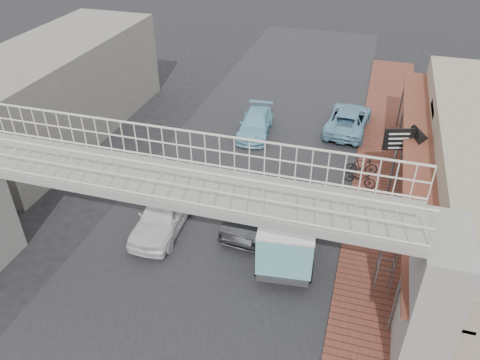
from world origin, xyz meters
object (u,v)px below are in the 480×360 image
Objects in this scene: motorcycle_far at (361,166)px; arrow_sign at (419,140)px; angkot_curb at (348,119)px; motorcycle_near at (360,177)px; angkot_far at (256,124)px; street_clock at (392,238)px; dark_sedan at (256,206)px; angkot_van at (289,223)px; white_hatchback at (163,214)px.

motorcycle_far is 0.46× the size of arrow_sign.
angkot_curb reaches higher than motorcycle_near.
angkot_far is at bearing 75.87° from motorcycle_near.
angkot_curb is 12.45m from street_clock.
angkot_van reaches higher than dark_sedan.
angkot_curb is at bearing 101.67° from arrow_sign.
white_hatchback is at bearing 170.85° from street_clock.
street_clock is 0.84× the size of arrow_sign.
dark_sedan is 2.87× the size of motorcycle_far.
angkot_curb is at bearing 78.30° from dark_sedan.
angkot_van is at bearing -73.18° from angkot_far.
dark_sedan is at bearing 129.50° from motorcycle_far.
angkot_van is 2.95× the size of motorcycle_near.
street_clock is (8.78, -1.04, 1.75)m from white_hatchback.
white_hatchback is 12.76m from angkot_curb.
motorcycle_near is (7.49, 5.39, -0.21)m from white_hatchback.
angkot_van is (3.71, -9.06, 0.80)m from angkot_far.
angkot_van is at bearing -1.05° from white_hatchback.
street_clock is (5.25, -2.59, 1.73)m from dark_sedan.
arrow_sign is at bearing -30.48° from angkot_far.
white_hatchback reaches higher than motorcycle_near.
motorcycle_far reaches higher than motorcycle_near.
street_clock reaches higher than angkot_curb.
angkot_far is 2.56× the size of motorcycle_near.
white_hatchback is at bearing -104.53° from angkot_far.
street_clock is (2.38, -12.08, 1.82)m from angkot_curb.
motorcycle_near is (3.97, 3.84, -0.23)m from dark_sedan.
motorcycle_far is (7.49, 6.31, -0.15)m from white_hatchback.
angkot_far is 9.83m from angkot_van.
angkot_far is (-4.93, -1.90, -0.07)m from angkot_curb.
angkot_curb is at bearing 98.79° from street_clock.
dark_sedan is at bearing 131.67° from angkot_van.
dark_sedan is 0.96× the size of angkot_curb.
angkot_far reaches higher than motorcycle_far.
white_hatchback is at bearing -168.97° from arrow_sign.
dark_sedan is 2.85× the size of motorcycle_near.
angkot_curb is at bearing 28.77° from motorcycle_near.
white_hatchback is at bearing -151.10° from dark_sedan.
arrow_sign is at bearing 123.54° from angkot_curb.
arrow_sign is at bearing 27.00° from white_hatchback.
motorcycle_far is (0.00, 0.92, 0.06)m from motorcycle_near.
angkot_curb is 11.05m from angkot_van.
street_clock is at bearing -21.16° from dark_sedan.
dark_sedan is 1.32× the size of arrow_sign.
motorcycle_near is at bearing 33.81° from white_hatchback.
angkot_far is at bearing 25.01° from angkot_curb.
dark_sedan is 9.91m from angkot_curb.
arrow_sign is (3.24, -5.71, 2.20)m from angkot_curb.
motorcycle_far is 3.28m from arrow_sign.
white_hatchback reaches higher than angkot_curb.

